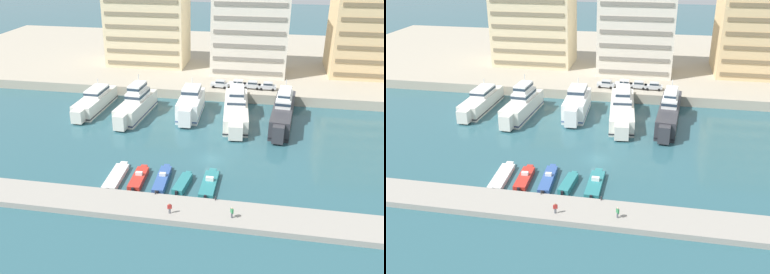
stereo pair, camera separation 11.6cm
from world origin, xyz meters
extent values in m
plane|color=#2D5B66|center=(0.00, 0.00, 0.00)|extent=(400.00, 400.00, 0.00)
cube|color=#ADA38E|center=(0.00, 63.49, 1.11)|extent=(180.00, 70.00, 2.23)
cube|color=#9E998E|center=(0.00, -16.48, 0.44)|extent=(120.00, 6.01, 0.88)
cube|color=silver|center=(-28.46, 19.16, 1.51)|extent=(4.70, 15.54, 3.01)
cube|color=silver|center=(-28.74, 10.51, 1.58)|extent=(2.38, 2.18, 2.56)
cube|color=black|center=(-28.46, 19.16, 0.53)|extent=(4.74, 15.70, 0.24)
cube|color=white|center=(-28.43, 20.31, 3.71)|extent=(3.49, 6.58, 1.39)
cube|color=#233342|center=(-28.43, 20.31, 3.85)|extent=(3.53, 6.64, 0.50)
cylinder|color=silver|center=(-28.40, 21.28, 5.31)|extent=(0.16, 0.16, 1.80)
cube|color=silver|center=(-28.20, 27.31, 0.83)|extent=(3.60, 1.01, 0.20)
cube|color=silver|center=(-18.51, 17.08, 1.73)|extent=(5.34, 15.42, 3.47)
cube|color=silver|center=(-19.15, 8.59, 1.82)|extent=(2.47, 2.28, 2.95)
cube|color=#192347|center=(-18.51, 17.08, 0.61)|extent=(5.39, 15.57, 0.24)
cube|color=white|center=(-18.43, 18.22, 4.29)|extent=(3.75, 6.59, 1.63)
cube|color=#233342|center=(-18.43, 18.22, 4.45)|extent=(3.80, 6.66, 0.59)
cube|color=white|center=(-18.43, 18.22, 5.85)|extent=(2.93, 5.14, 1.50)
cube|color=#233342|center=(-18.43, 18.22, 6.00)|extent=(2.97, 5.19, 0.54)
cylinder|color=silver|center=(-18.36, 19.17, 7.50)|extent=(0.16, 0.16, 1.80)
cube|color=silver|center=(-17.91, 25.08, 0.95)|extent=(3.64, 1.17, 0.20)
cube|color=white|center=(-7.26, 19.55, 2.04)|extent=(4.72, 12.43, 4.09)
cube|color=white|center=(-7.09, 12.39, 2.15)|extent=(2.49, 2.27, 3.47)
cube|color=#334C7F|center=(-7.26, 19.55, 0.72)|extent=(4.76, 12.55, 0.24)
cube|color=white|center=(-7.28, 20.48, 4.97)|extent=(3.57, 5.26, 1.77)
cube|color=#233342|center=(-7.28, 20.48, 5.15)|extent=(3.62, 5.31, 0.64)
cylinder|color=silver|center=(-7.30, 21.25, 6.76)|extent=(0.16, 0.16, 1.80)
cube|color=white|center=(-7.41, 26.16, 1.12)|extent=(3.78, 0.99, 0.20)
cube|color=silver|center=(2.30, 19.43, 1.58)|extent=(6.38, 20.15, 3.15)
cube|color=silver|center=(3.19, 8.47, 1.66)|extent=(2.83, 2.61, 2.68)
cube|color=black|center=(2.30, 19.43, 0.55)|extent=(6.45, 20.35, 0.24)
cube|color=white|center=(2.18, 20.91, 3.83)|extent=(4.40, 8.60, 1.36)
cube|color=#233342|center=(2.18, 20.91, 3.97)|extent=(4.46, 8.69, 0.49)
cube|color=white|center=(2.18, 20.91, 5.24)|extent=(3.44, 6.71, 1.46)
cube|color=#233342|center=(2.18, 20.91, 5.39)|extent=(3.48, 6.78, 0.53)
cylinder|color=silver|center=(2.08, 22.16, 6.87)|extent=(0.16, 0.16, 1.80)
cube|color=silver|center=(1.47, 29.76, 0.87)|extent=(4.14, 1.23, 0.20)
cube|color=#333338|center=(11.84, 18.44, 1.89)|extent=(5.49, 19.58, 3.78)
cube|color=#333338|center=(10.92, 7.96, 1.99)|extent=(2.25, 2.08, 3.21)
cube|color=black|center=(11.84, 18.44, 0.66)|extent=(5.54, 19.77, 0.24)
cube|color=white|center=(11.97, 19.88, 4.54)|extent=(3.67, 8.34, 1.52)
cube|color=#233342|center=(11.97, 19.88, 4.69)|extent=(3.72, 8.43, 0.55)
cube|color=white|center=(11.97, 19.88, 5.90)|extent=(2.86, 6.51, 1.20)
cube|color=#233342|center=(11.97, 19.88, 6.02)|extent=(2.90, 6.57, 0.43)
cylinder|color=silver|center=(12.08, 21.09, 7.39)|extent=(0.16, 0.16, 1.80)
cube|color=#333338|center=(12.73, 28.51, 1.04)|extent=(3.31, 1.18, 0.20)
cube|color=white|center=(-13.77, -9.41, 0.39)|extent=(2.36, 7.65, 0.79)
cube|color=white|center=(-13.90, -5.19, 0.39)|extent=(1.20, 0.99, 0.67)
cube|color=black|center=(-13.65, -13.39, 0.54)|extent=(0.37, 0.29, 0.60)
cube|color=red|center=(-10.14, -9.34, 0.45)|extent=(2.12, 6.41, 0.90)
cube|color=red|center=(-10.27, -5.80, 0.45)|extent=(1.06, 0.88, 0.76)
cube|color=silver|center=(-10.15, -8.87, 1.15)|extent=(1.05, 0.64, 0.51)
cube|color=#283847|center=(-10.16, -8.59, 1.22)|extent=(0.94, 0.12, 0.30)
cube|color=black|center=(-10.01, -12.69, 0.60)|extent=(0.37, 0.29, 0.60)
cube|color=#33569E|center=(-6.47, -9.02, 0.46)|extent=(2.11, 7.53, 0.92)
cube|color=#33569E|center=(-6.68, -4.95, 0.46)|extent=(0.99, 0.83, 0.78)
cube|color=silver|center=(-6.50, -8.46, 1.15)|extent=(0.98, 0.65, 0.46)
cube|color=#283847|center=(-6.51, -8.18, 1.22)|extent=(0.87, 0.12, 0.28)
cube|color=black|center=(-6.28, -12.92, 0.61)|extent=(0.37, 0.30, 0.60)
cube|color=teal|center=(-3.17, -9.68, 0.50)|extent=(2.18, 5.55, 1.00)
cube|color=teal|center=(-2.83, -6.68, 0.50)|extent=(0.95, 0.81, 0.85)
cube|color=black|center=(-3.49, -12.54, 0.65)|extent=(0.39, 0.32, 0.60)
cube|color=teal|center=(0.78, -8.89, 0.38)|extent=(2.21, 7.29, 0.76)
cube|color=teal|center=(0.82, -4.82, 0.38)|extent=(1.19, 0.98, 0.65)
cube|color=silver|center=(0.79, -8.34, 1.06)|extent=(1.19, 0.61, 0.59)
cube|color=#283847|center=(0.79, -8.06, 1.15)|extent=(1.08, 0.09, 0.35)
cube|color=black|center=(0.75, -12.70, 0.53)|extent=(0.36, 0.28, 0.60)
cube|color=#B7BCC1|center=(-2.66, 32.01, 2.95)|extent=(4.23, 2.04, 0.80)
cube|color=#B7BCC1|center=(-2.51, 32.00, 3.69)|extent=(2.22, 1.73, 0.68)
cube|color=#1E2833|center=(-2.51, 32.00, 3.69)|extent=(2.18, 1.74, 0.37)
cylinder|color=black|center=(-4.07, 31.28, 2.55)|extent=(0.66, 0.27, 0.64)
cylinder|color=black|center=(-3.93, 32.97, 2.55)|extent=(0.66, 0.27, 0.64)
cylinder|color=black|center=(-1.38, 31.05, 2.55)|extent=(0.66, 0.27, 0.64)
cylinder|color=black|center=(-1.24, 32.75, 2.55)|extent=(0.66, 0.27, 0.64)
cube|color=white|center=(1.44, 32.87, 2.95)|extent=(4.13, 1.78, 0.80)
cube|color=white|center=(1.59, 32.87, 3.69)|extent=(2.13, 1.60, 0.68)
cube|color=#1E2833|center=(1.59, 32.87, 3.69)|extent=(2.09, 1.61, 0.37)
cylinder|color=black|center=(0.07, 32.05, 2.55)|extent=(0.64, 0.23, 0.64)
cylinder|color=black|center=(0.10, 33.75, 2.55)|extent=(0.64, 0.23, 0.64)
cylinder|color=black|center=(2.77, 32.00, 2.55)|extent=(0.64, 0.23, 0.64)
cylinder|color=black|center=(2.80, 33.70, 2.55)|extent=(0.64, 0.23, 0.64)
cube|color=#B7BCC1|center=(4.82, 32.58, 2.95)|extent=(4.18, 1.90, 0.80)
cube|color=#B7BCC1|center=(4.97, 32.57, 3.69)|extent=(2.18, 1.66, 0.68)
cube|color=#1E2833|center=(4.97, 32.57, 3.69)|extent=(2.13, 1.68, 0.37)
cylinder|color=black|center=(3.43, 31.80, 2.55)|extent=(0.65, 0.25, 0.64)
cylinder|color=black|center=(3.51, 33.50, 2.55)|extent=(0.65, 0.25, 0.64)
cylinder|color=black|center=(6.12, 31.66, 2.55)|extent=(0.65, 0.25, 0.64)
cylinder|color=black|center=(6.21, 33.36, 2.55)|extent=(0.65, 0.25, 0.64)
cube|color=#B7BCC1|center=(8.37, 32.36, 2.95)|extent=(4.13, 1.77, 0.80)
cube|color=#B7BCC1|center=(8.52, 32.36, 3.69)|extent=(2.12, 1.59, 0.68)
cube|color=#1E2833|center=(8.52, 32.36, 3.69)|extent=(2.08, 1.61, 0.37)
cylinder|color=black|center=(7.00, 31.54, 2.55)|extent=(0.64, 0.23, 0.64)
cylinder|color=black|center=(7.03, 33.24, 2.55)|extent=(0.64, 0.23, 0.64)
cylinder|color=black|center=(9.70, 31.49, 2.55)|extent=(0.64, 0.23, 0.64)
cylinder|color=black|center=(9.73, 33.19, 2.55)|extent=(0.64, 0.23, 0.64)
cube|color=beige|center=(-24.84, 50.48, 11.84)|extent=(21.25, 12.82, 19.22)
cube|color=#7E7359|center=(-24.84, 43.97, 3.83)|extent=(19.55, 0.24, 0.90)
cube|color=#7E7359|center=(-24.84, 43.97, 7.03)|extent=(19.55, 0.24, 0.90)
cube|color=#7E7359|center=(-24.84, 43.97, 10.24)|extent=(19.55, 0.24, 0.90)
cube|color=#7E7359|center=(-24.84, 43.97, 13.44)|extent=(19.55, 0.24, 0.90)
cube|color=#7E7359|center=(-24.84, 43.97, 16.64)|extent=(19.55, 0.24, 0.90)
cube|color=#7E7359|center=(-24.84, 43.97, 19.85)|extent=(19.55, 0.24, 0.90)
cube|color=silver|center=(3.10, 46.66, 15.34)|extent=(18.75, 12.50, 26.23)
cube|color=gray|center=(3.10, 40.31, 3.87)|extent=(17.25, 0.24, 0.90)
cube|color=gray|center=(3.10, 40.31, 7.14)|extent=(17.25, 0.24, 0.90)
cube|color=gray|center=(3.10, 40.31, 10.42)|extent=(17.25, 0.24, 0.90)
cube|color=gray|center=(3.10, 40.31, 13.70)|extent=(17.25, 0.24, 0.90)
cube|color=gray|center=(3.10, 40.31, 16.98)|extent=(17.25, 0.24, 0.90)
cube|color=gray|center=(3.10, 40.31, 20.26)|extent=(17.25, 0.24, 0.90)
cube|color=#E0BC84|center=(33.69, 51.67, 15.42)|extent=(20.64, 17.46, 26.40)
cube|color=#7B6748|center=(33.69, 42.84, 3.88)|extent=(18.99, 0.24, 0.90)
cube|color=#7B6748|center=(33.69, 42.84, 7.17)|extent=(18.99, 0.24, 0.90)
cube|color=#7B6748|center=(33.69, 42.84, 10.47)|extent=(18.99, 0.24, 0.90)
cube|color=#7B6748|center=(33.69, 42.84, 13.77)|extent=(18.99, 0.24, 0.90)
cube|color=#7B6748|center=(33.69, 42.84, 17.07)|extent=(18.99, 0.24, 0.90)
cylinder|color=#4C515B|center=(5.05, -17.53, 1.27)|extent=(0.13, 0.13, 0.78)
cylinder|color=#4C515B|center=(4.94, -17.41, 1.27)|extent=(0.13, 0.13, 0.78)
cube|color=#337F4C|center=(4.99, -17.47, 1.96)|extent=(0.45, 0.46, 0.60)
cylinder|color=#337F4C|center=(5.17, -17.66, 1.92)|extent=(0.09, 0.09, 0.60)
cylinder|color=#337F4C|center=(4.82, -17.28, 1.92)|extent=(0.09, 0.09, 0.60)
sphere|color=beige|center=(4.99, -17.47, 2.37)|extent=(0.22, 0.22, 0.22)
cylinder|color=#4C515B|center=(-3.26, -17.98, 1.27)|extent=(0.12, 0.12, 0.77)
cylinder|color=#4C515B|center=(-3.12, -17.93, 1.27)|extent=(0.12, 0.12, 0.77)
cube|color=red|center=(-3.19, -17.96, 1.95)|extent=(0.47, 0.33, 0.59)
cylinder|color=red|center=(-3.44, -18.03, 1.90)|extent=(0.09, 0.09, 0.59)
cylinder|color=red|center=(-2.94, -17.88, 1.90)|extent=(0.09, 0.09, 0.59)
sphere|color=#A87A5B|center=(-3.19, -17.96, 2.35)|extent=(0.21, 0.21, 0.21)
cylinder|color=#2D2D33|center=(-6.27, -13.72, 1.11)|extent=(0.18, 0.18, 0.45)
sphere|color=#2D2D33|center=(-6.27, -13.72, 1.39)|extent=(0.20, 0.20, 0.20)
cylinder|color=#2D2D33|center=(2.37, -13.72, 1.11)|extent=(0.18, 0.18, 0.45)
sphere|color=#2D2D33|center=(2.37, -13.72, 1.39)|extent=(0.20, 0.20, 0.20)
camera|label=1|loc=(8.17, -63.87, 33.86)|focal=40.00mm
camera|label=2|loc=(8.28, -63.85, 33.86)|focal=40.00mm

